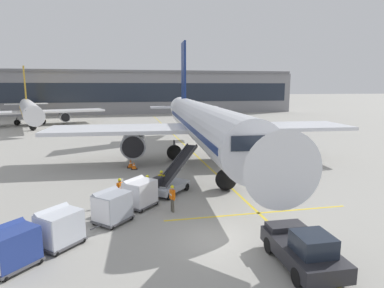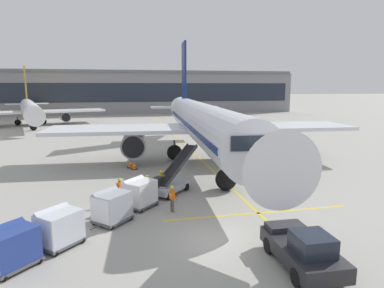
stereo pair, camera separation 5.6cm
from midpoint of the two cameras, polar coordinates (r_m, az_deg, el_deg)
name	(u,v)px [view 2 (the right image)]	position (r m, az deg, el deg)	size (l,w,h in m)	color
ground_plane	(216,240)	(17.90, 4.27, -16.10)	(600.00, 600.00, 0.00)	#9E9B93
parked_airplane	(203,124)	(34.69, 1.95, 3.54)	(31.79, 41.82, 14.35)	silver
belt_loader	(171,181)	(24.84, -3.55, -6.35)	(4.38, 4.73, 3.25)	#A3A8B2
baggage_cart_lead	(139,192)	(22.12, -8.99, -8.24)	(2.53, 2.55, 1.91)	#515156
baggage_cart_second	(111,206)	(20.06, -13.63, -10.33)	(2.53, 2.55, 1.91)	#515156
baggage_cart_third	(59,227)	(18.08, -21.90, -13.08)	(2.53, 2.55, 1.91)	#515156
baggage_cart_fourth	(11,246)	(16.95, -28.65, -15.18)	(2.53, 2.55, 1.91)	#515156
pushback_tug	(303,249)	(15.91, 18.68, -16.81)	(2.18, 4.43, 1.83)	#232328
ground_crew_by_loader	(120,189)	(23.10, -12.27, -7.56)	(0.43, 0.45, 1.74)	black
ground_crew_by_carts	(147,185)	(23.57, -7.61, -7.06)	(0.50, 0.41, 1.74)	#333847
ground_crew_marshaller	(172,197)	(21.11, -3.36, -9.03)	(0.35, 0.55, 1.74)	#514C42
ground_crew_wingwalker	(161,180)	(24.70, -5.22, -6.22)	(0.53, 0.37, 1.74)	#514C42
safety_cone_engine_keepout	(131,164)	(32.96, -10.46, -3.34)	(0.71, 0.71, 0.79)	black
safety_cone_wingtip	(134,166)	(32.25, -9.89, -3.71)	(0.60, 0.60, 0.69)	black
apron_guidance_line_lead_in	(204,162)	(34.67, 2.08, -3.17)	(0.20, 110.00, 0.01)	yellow
apron_guidance_line_stop_bar	(259,213)	(21.60, 11.50, -11.58)	(12.00, 0.20, 0.01)	yellow
terminal_building	(92,92)	(104.49, -16.84, 8.54)	(120.12, 17.97, 12.37)	gray
distant_airplane	(30,110)	(75.35, -26.11, 5.30)	(29.75, 37.15, 12.67)	white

